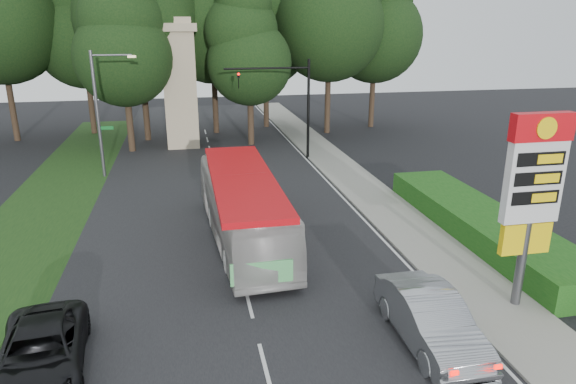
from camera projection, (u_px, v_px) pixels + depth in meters
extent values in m
plane|color=black|center=(267.00, 375.00, 14.53)|extent=(120.00, 120.00, 0.00)
cube|color=black|center=(228.00, 223.00, 25.70)|extent=(14.00, 80.00, 0.02)
cube|color=gray|center=(388.00, 210.00, 27.30)|extent=(3.00, 80.00, 0.12)
cube|color=#193814|center=(54.00, 198.00, 29.49)|extent=(5.00, 50.00, 0.02)
cube|color=#164C14|center=(482.00, 224.00, 23.98)|extent=(3.00, 14.00, 1.20)
cylinder|color=#59595E|center=(521.00, 265.00, 17.64)|extent=(0.32, 0.32, 3.20)
cube|color=yellow|center=(525.00, 238.00, 17.33)|extent=(1.80, 0.25, 1.10)
cube|color=silver|center=(534.00, 181.00, 16.71)|extent=(2.00, 0.35, 2.80)
cube|color=red|center=(542.00, 127.00, 16.15)|extent=(2.10, 0.40, 0.90)
cylinder|color=yellow|center=(547.00, 128.00, 15.95)|extent=(0.70, 0.05, 0.70)
cube|color=black|center=(541.00, 159.00, 16.29)|extent=(1.70, 0.04, 0.45)
cube|color=black|center=(538.00, 179.00, 16.49)|extent=(1.70, 0.04, 0.45)
cube|color=black|center=(535.00, 198.00, 16.69)|extent=(1.70, 0.04, 0.45)
cylinder|color=black|center=(308.00, 110.00, 37.10)|extent=(0.20, 0.20, 7.20)
cylinder|color=black|center=(267.00, 68.00, 35.60)|extent=(6.00, 0.14, 0.14)
imported|color=black|center=(238.00, 72.00, 35.30)|extent=(0.18, 0.22, 1.10)
sphere|color=#FF0C05|center=(239.00, 74.00, 35.19)|extent=(0.18, 0.18, 0.18)
cylinder|color=#59595E|center=(98.00, 116.00, 32.41)|extent=(0.20, 0.20, 8.00)
cylinder|color=#59595E|center=(111.00, 55.00, 31.50)|extent=(2.40, 0.12, 0.12)
cube|color=#FFE599|center=(132.00, 57.00, 31.75)|extent=(0.50, 0.22, 0.14)
cube|color=#0C591E|center=(107.00, 128.00, 32.75)|extent=(0.85, 0.04, 0.22)
cube|color=#0C591E|center=(101.00, 131.00, 33.17)|extent=(0.04, 0.85, 0.22)
cube|color=tan|center=(180.00, 91.00, 40.70)|extent=(2.50, 2.50, 9.00)
cube|color=tan|center=(176.00, 27.00, 39.21)|extent=(3.00, 3.00, 0.60)
cube|color=tan|center=(176.00, 20.00, 39.06)|extent=(2.20, 2.20, 0.50)
cylinder|color=#2D2116|center=(12.00, 104.00, 43.12)|extent=(0.50, 0.50, 6.30)
cylinder|color=#2D2116|center=(91.00, 104.00, 46.26)|extent=(0.50, 0.50, 5.40)
sphere|color=black|center=(84.00, 40.00, 44.54)|extent=(8.40, 8.40, 8.40)
sphere|color=black|center=(79.00, 3.00, 43.61)|extent=(7.20, 7.20, 7.20)
cylinder|color=#2D2116|center=(145.00, 102.00, 43.31)|extent=(0.50, 0.50, 6.48)
sphere|color=black|center=(138.00, 19.00, 41.25)|extent=(10.08, 10.08, 10.08)
cylinder|color=#2D2116|center=(215.00, 100.00, 46.40)|extent=(0.50, 0.50, 5.94)
sphere|color=black|center=(212.00, 30.00, 44.51)|extent=(9.24, 9.24, 9.24)
cylinder|color=#2D2116|center=(266.00, 100.00, 49.33)|extent=(0.50, 0.50, 5.22)
sphere|color=black|center=(265.00, 42.00, 47.66)|extent=(8.12, 8.12, 8.12)
sphere|color=black|center=(265.00, 9.00, 46.77)|extent=(6.96, 6.96, 6.96)
cylinder|color=#2D2116|center=(328.00, 99.00, 46.41)|extent=(0.50, 0.50, 6.12)
sphere|color=black|center=(329.00, 26.00, 44.46)|extent=(9.52, 9.52, 9.52)
cylinder|color=#2D2116|center=(372.00, 98.00, 49.31)|extent=(0.50, 0.50, 5.58)
sphere|color=black|center=(375.00, 36.00, 47.53)|extent=(8.68, 8.68, 8.68)
sphere|color=black|center=(377.00, 0.00, 46.57)|extent=(7.44, 7.44, 7.44)
cylinder|color=#2D2116|center=(130.00, 122.00, 39.68)|extent=(0.50, 0.50, 4.68)
sphere|color=black|center=(124.00, 58.00, 38.19)|extent=(7.28, 7.28, 7.28)
sphere|color=black|center=(120.00, 21.00, 37.38)|extent=(6.24, 6.24, 6.24)
cylinder|color=#2D2116|center=(251.00, 119.00, 42.00)|extent=(0.50, 0.50, 4.32)
sphere|color=black|center=(249.00, 63.00, 40.63)|extent=(6.72, 6.72, 6.72)
sphere|color=black|center=(249.00, 31.00, 39.88)|extent=(5.76, 5.76, 5.76)
sphere|color=black|center=(248.00, 3.00, 39.25)|extent=(4.32, 4.32, 4.32)
imported|color=beige|center=(243.00, 209.00, 23.10)|extent=(3.29, 11.41, 3.14)
imported|color=#9DA0A5|center=(430.00, 319.00, 15.77)|extent=(1.79, 5.11, 1.68)
imported|color=black|center=(41.00, 353.00, 14.37)|extent=(2.84, 5.26, 1.40)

